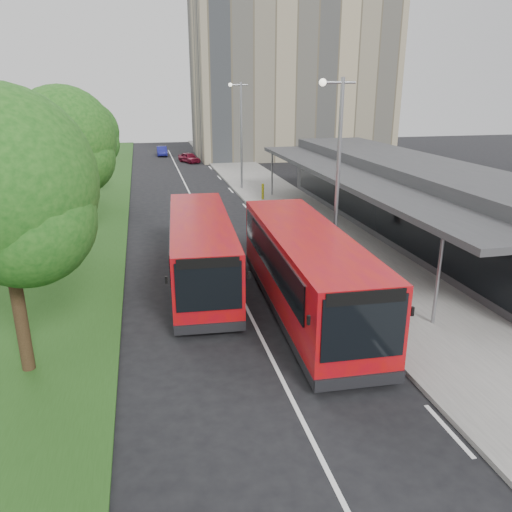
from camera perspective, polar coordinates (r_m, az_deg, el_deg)
The scene contains 18 objects.
ground at distance 18.73m, azimuth -1.16°, elevation -5.82°, with size 120.00×120.00×0.00m, color black.
pavement at distance 38.65m, azimuth 1.59°, elevation 7.23°, with size 5.00×80.00×0.15m, color slate.
grass_verge at distance 37.67m, azimuth -18.06°, elevation 5.97°, with size 5.00×80.00×0.10m, color #214616.
lane_centre_line at distance 32.81m, azimuth -6.48°, elevation 4.91°, with size 0.12×70.00×0.01m, color silver.
kerb_dashes at distance 37.14m, azimuth -2.10°, elevation 6.64°, with size 0.12×56.00×0.01m.
office_block at distance 61.23m, azimuth 3.99°, elevation 19.84°, with size 22.00×12.00×18.00m, color tan.
station_building at distance 29.08m, azimuth 17.00°, elevation 6.54°, with size 7.70×26.00×4.00m.
tree_near at distance 14.45m, azimuth -27.19°, elevation 6.20°, with size 4.97×4.97×7.98m.
tree_mid at distance 26.13m, azimuth -21.10°, elevation 11.70°, with size 4.94×4.94×7.95m.
tree_far at distance 38.06m, azimuth -18.64°, elevation 12.82°, with size 4.36×4.36×6.95m.
lamp_post_near at distance 20.37m, azimuth 9.16°, elevation 9.86°, with size 1.44×0.28×8.00m.
lamp_post_far at distance 39.53m, azimuth -1.82°, elevation 14.29°, with size 1.44×0.28×8.00m.
bus_main at distance 17.85m, azimuth 5.72°, elevation -1.80°, with size 3.12×10.76×3.02m.
bus_second at distance 20.55m, azimuth -6.30°, elevation 0.64°, with size 3.17×10.06×2.81m.
litter_bin at distance 28.78m, azimuth 6.00°, elevation 4.05°, with size 0.43×0.43×0.77m, color #391F17.
bollard at distance 35.92m, azimuth 0.78°, elevation 7.38°, with size 0.18×0.18×1.12m, color #D6D20B.
car_near at distance 55.52m, azimuth -7.64°, elevation 11.09°, with size 1.28×3.18×1.08m, color maroon.
car_far at distance 61.84m, azimuth -10.70°, elevation 11.71°, with size 1.16×3.33×1.10m, color navy.
Camera 1 is at (-3.39, -16.69, 7.78)m, focal length 35.00 mm.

